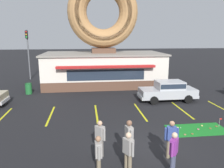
# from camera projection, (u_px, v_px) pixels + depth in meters

# --- Properties ---
(ground_plane) EXTENTS (160.00, 160.00, 0.00)m
(ground_plane) POSITION_uv_depth(u_px,v_px,m) (150.00, 149.00, 10.02)
(ground_plane) COLOR black
(donut_shop_building) EXTENTS (12.30, 6.75, 10.96)m
(donut_shop_building) POSITION_uv_depth(u_px,v_px,m) (103.00, 49.00, 22.62)
(donut_shop_building) COLOR brown
(donut_shop_building) RESTS_ON ground
(putting_mat) EXTENTS (3.23, 1.59, 0.03)m
(putting_mat) POSITION_uv_depth(u_px,v_px,m) (197.00, 130.00, 12.07)
(putting_mat) COLOR #197523
(putting_mat) RESTS_ON ground
(mini_donut_near_left) EXTENTS (0.13, 0.13, 0.04)m
(mini_donut_near_left) POSITION_uv_depth(u_px,v_px,m) (198.00, 129.00, 12.04)
(mini_donut_near_left) COLOR #D8667F
(mini_donut_near_left) RESTS_ON putting_mat
(mini_donut_near_right) EXTENTS (0.13, 0.13, 0.04)m
(mini_donut_near_right) POSITION_uv_depth(u_px,v_px,m) (178.00, 128.00, 12.26)
(mini_donut_near_right) COLOR #E5C666
(mini_donut_near_right) RESTS_ON putting_mat
(mini_donut_mid_left) EXTENTS (0.13, 0.13, 0.04)m
(mini_donut_mid_left) POSITION_uv_depth(u_px,v_px,m) (192.00, 134.00, 11.47)
(mini_donut_mid_left) COLOR brown
(mini_donut_mid_left) RESTS_ON putting_mat
(mini_donut_mid_centre) EXTENTS (0.13, 0.13, 0.04)m
(mini_donut_mid_centre) POSITION_uv_depth(u_px,v_px,m) (216.00, 126.00, 12.41)
(mini_donut_mid_centre) COLOR brown
(mini_donut_mid_centre) RESTS_ON putting_mat
(mini_donut_mid_right) EXTENTS (0.13, 0.13, 0.04)m
(mini_donut_mid_right) POSITION_uv_depth(u_px,v_px,m) (202.00, 126.00, 12.52)
(mini_donut_mid_right) COLOR #E5C666
(mini_donut_mid_right) RESTS_ON putting_mat
(mini_donut_far_left) EXTENTS (0.13, 0.13, 0.04)m
(mini_donut_far_left) POSITION_uv_depth(u_px,v_px,m) (176.00, 132.00, 11.65)
(mini_donut_far_left) COLOR #A5724C
(mini_donut_far_left) RESTS_ON putting_mat
(mini_donut_far_centre) EXTENTS (0.13, 0.13, 0.04)m
(mini_donut_far_centre) POSITION_uv_depth(u_px,v_px,m) (185.00, 135.00, 11.38)
(mini_donut_far_centre) COLOR #A5724C
(mini_donut_far_centre) RESTS_ON putting_mat
(mini_donut_far_right) EXTENTS (0.13, 0.13, 0.04)m
(mini_donut_far_right) POSITION_uv_depth(u_px,v_px,m) (172.00, 130.00, 11.94)
(mini_donut_far_right) COLOR #E5C666
(mini_donut_far_right) RESTS_ON putting_mat
(mini_donut_extra) EXTENTS (0.13, 0.13, 0.04)m
(mini_donut_extra) POSITION_uv_depth(u_px,v_px,m) (210.00, 128.00, 12.14)
(mini_donut_extra) COLOR brown
(mini_donut_extra) RESTS_ON putting_mat
(golf_ball) EXTENTS (0.04, 0.04, 0.04)m
(golf_ball) POSITION_uv_depth(u_px,v_px,m) (181.00, 128.00, 12.21)
(golf_ball) COLOR white
(golf_ball) RESTS_ON putting_mat
(putting_flag_pin) EXTENTS (0.13, 0.01, 0.55)m
(putting_flag_pin) POSITION_uv_depth(u_px,v_px,m) (220.00, 121.00, 12.24)
(putting_flag_pin) COLOR silver
(putting_flag_pin) RESTS_ON putting_mat
(car_silver) EXTENTS (4.57, 1.99, 1.60)m
(car_silver) POSITION_uv_depth(u_px,v_px,m) (168.00, 90.00, 17.37)
(car_silver) COLOR #B2B5BA
(car_silver) RESTS_ON ground
(pedestrian_blue_sweater_man) EXTENTS (0.59, 0.29, 1.66)m
(pedestrian_blue_sweater_man) POSITION_uv_depth(u_px,v_px,m) (171.00, 138.00, 9.12)
(pedestrian_blue_sweater_man) COLOR #7F7056
(pedestrian_blue_sweater_man) RESTS_ON ground
(pedestrian_hooded_kid) EXTENTS (0.40, 0.53, 1.64)m
(pedestrian_hooded_kid) POSITION_uv_depth(u_px,v_px,m) (128.00, 151.00, 8.09)
(pedestrian_hooded_kid) COLOR #7F7056
(pedestrian_hooded_kid) RESTS_ON ground
(pedestrian_leather_jacket_man) EXTENTS (0.25, 0.60, 1.57)m
(pedestrian_leather_jacket_man) POSITION_uv_depth(u_px,v_px,m) (98.00, 154.00, 7.97)
(pedestrian_leather_jacket_man) COLOR #7F7056
(pedestrian_leather_jacket_man) RESTS_ON ground
(pedestrian_clipboard_woman) EXTENTS (0.42, 0.50, 1.65)m
(pedestrian_clipboard_woman) POSITION_uv_depth(u_px,v_px,m) (174.00, 151.00, 8.08)
(pedestrian_clipboard_woman) COLOR #474C66
(pedestrian_clipboard_woman) RESTS_ON ground
(pedestrian_beanie_man) EXTENTS (0.43, 0.47, 1.60)m
(pedestrian_beanie_man) POSITION_uv_depth(u_px,v_px,m) (100.00, 137.00, 9.30)
(pedestrian_beanie_man) COLOR slate
(pedestrian_beanie_man) RESTS_ON ground
(pedestrian_crossing_woman) EXTENTS (0.31, 0.59, 1.75)m
(pedestrian_crossing_woman) POSITION_uv_depth(u_px,v_px,m) (129.00, 138.00, 8.94)
(pedestrian_crossing_woman) COLOR #232328
(pedestrian_crossing_woman) RESTS_ON ground
(trash_bin) EXTENTS (0.57, 0.57, 0.97)m
(trash_bin) POSITION_uv_depth(u_px,v_px,m) (29.00, 88.00, 19.47)
(trash_bin) COLOR #1E662D
(trash_bin) RESTS_ON ground
(traffic_light_pole) EXTENTS (0.28, 0.47, 5.80)m
(traffic_light_pole) POSITION_uv_depth(u_px,v_px,m) (28.00, 48.00, 25.36)
(traffic_light_pole) COLOR #595B60
(traffic_light_pole) RESTS_ON ground
(parking_stripe_far_left) EXTENTS (0.12, 3.60, 0.01)m
(parking_stripe_far_left) POSITION_uv_depth(u_px,v_px,m) (2.00, 117.00, 13.90)
(parking_stripe_far_left) COLOR yellow
(parking_stripe_far_left) RESTS_ON ground
(parking_stripe_left) EXTENTS (0.12, 3.60, 0.01)m
(parking_stripe_left) POSITION_uv_depth(u_px,v_px,m) (51.00, 115.00, 14.25)
(parking_stripe_left) COLOR yellow
(parking_stripe_left) RESTS_ON ground
(parking_stripe_mid_left) EXTENTS (0.12, 3.60, 0.01)m
(parking_stripe_mid_left) POSITION_uv_depth(u_px,v_px,m) (96.00, 113.00, 14.61)
(parking_stripe_mid_left) COLOR yellow
(parking_stripe_mid_left) RESTS_ON ground
(parking_stripe_centre) EXTENTS (0.12, 3.60, 0.01)m
(parking_stripe_centre) POSITION_uv_depth(u_px,v_px,m) (140.00, 112.00, 14.96)
(parking_stripe_centre) COLOR yellow
(parking_stripe_centre) RESTS_ON ground
(parking_stripe_mid_right) EXTENTS (0.12, 3.60, 0.01)m
(parking_stripe_mid_right) POSITION_uv_depth(u_px,v_px,m) (182.00, 110.00, 15.31)
(parking_stripe_mid_right) COLOR yellow
(parking_stripe_mid_right) RESTS_ON ground
(parking_stripe_right) EXTENTS (0.12, 3.60, 0.01)m
(parking_stripe_right) POSITION_uv_depth(u_px,v_px,m) (222.00, 108.00, 15.66)
(parking_stripe_right) COLOR yellow
(parking_stripe_right) RESTS_ON ground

